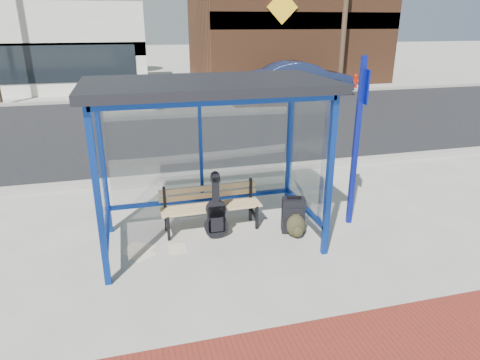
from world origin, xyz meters
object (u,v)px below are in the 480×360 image
object	(u,v)px
bench	(210,204)
guitar_bag	(216,216)
parked_car	(302,78)
backpack	(296,227)
suitcase	(293,215)
fire_hydrant	(355,81)

from	to	relation	value
bench	guitar_bag	bearing A→B (deg)	-87.02
bench	parked_car	xyz separation A→B (m)	(6.69, 12.31, 0.32)
parked_car	backpack	bearing A→B (deg)	159.40
guitar_bag	suitcase	xyz separation A→B (m)	(1.21, -0.12, -0.09)
bench	parked_car	size ratio (longest dim) A/B	0.35
guitar_bag	fire_hydrant	distance (m)	16.67
suitcase	fire_hydrant	bearing A→B (deg)	71.96
suitcase	backpack	world-z (taller)	suitcase
backpack	guitar_bag	bearing A→B (deg)	170.37
fire_hydrant	bench	bearing A→B (deg)	-126.93
backpack	fire_hydrant	xyz separation A→B (m)	(8.64, 13.75, 0.23)
backpack	parked_car	xyz separation A→B (m)	(5.47, 12.93, 0.57)
bench	suitcase	bearing A→B (deg)	-21.15
suitcase	parked_car	size ratio (longest dim) A/B	0.14
backpack	fire_hydrant	bearing A→B (deg)	61.89
suitcase	bench	bearing A→B (deg)	174.35
guitar_bag	parked_car	world-z (taller)	parked_car
bench	fire_hydrant	bearing A→B (deg)	51.97
parked_car	fire_hydrant	xyz separation A→B (m)	(3.17, 0.82, -0.34)
backpack	parked_car	size ratio (longest dim) A/B	0.08
guitar_bag	backpack	distance (m)	1.25
guitar_bag	suitcase	size ratio (longest dim) A/B	1.65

